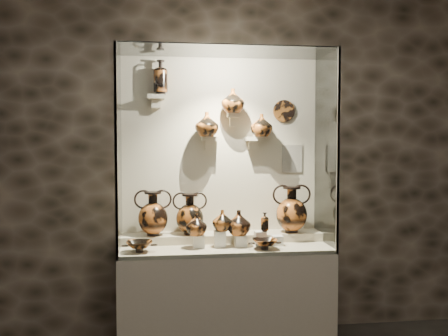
{
  "coord_description": "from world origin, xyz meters",
  "views": [
    {
      "loc": [
        -0.54,
        -1.8,
        1.68
      ],
      "look_at": [
        0.0,
        2.25,
        1.46
      ],
      "focal_mm": 40.0,
      "sensor_mm": 36.0,
      "label": 1
    }
  ],
  "objects_px": {
    "amphora_mid": "(190,214)",
    "lekythos_tall": "(161,75)",
    "jug_c": "(239,223)",
    "ovoid_vase_b": "(233,101)",
    "amphora_right": "(292,209)",
    "lekythos_small": "(265,221)",
    "kylix_left": "(139,245)",
    "kylix_right": "(265,243)",
    "jug_a": "(196,225)",
    "jug_b": "(222,220)",
    "amphora_left": "(153,213)",
    "ovoid_vase_c": "(262,125)",
    "ovoid_vase_a": "(207,124)"
  },
  "relations": [
    {
      "from": "amphora_mid",
      "to": "lekythos_small",
      "type": "distance_m",
      "value": 0.63
    },
    {
      "from": "jug_b",
      "to": "ovoid_vase_a",
      "type": "bearing_deg",
      "value": 91.56
    },
    {
      "from": "jug_c",
      "to": "ovoid_vase_b",
      "type": "height_order",
      "value": "ovoid_vase_b"
    },
    {
      "from": "jug_c",
      "to": "kylix_left",
      "type": "distance_m",
      "value": 0.81
    },
    {
      "from": "jug_a",
      "to": "lekythos_small",
      "type": "height_order",
      "value": "lekythos_small"
    },
    {
      "from": "jug_b",
      "to": "jug_c",
      "type": "relative_size",
      "value": 0.83
    },
    {
      "from": "amphora_right",
      "to": "ovoid_vase_a",
      "type": "distance_m",
      "value": 1.02
    },
    {
      "from": "amphora_mid",
      "to": "lekythos_small",
      "type": "height_order",
      "value": "amphora_mid"
    },
    {
      "from": "amphora_left",
      "to": "lekythos_small",
      "type": "distance_m",
      "value": 0.92
    },
    {
      "from": "amphora_mid",
      "to": "jug_a",
      "type": "height_order",
      "value": "amphora_mid"
    },
    {
      "from": "ovoid_vase_c",
      "to": "ovoid_vase_a",
      "type": "bearing_deg",
      "value": 176.76
    },
    {
      "from": "kylix_left",
      "to": "lekythos_tall",
      "type": "bearing_deg",
      "value": 61.39
    },
    {
      "from": "amphora_right",
      "to": "kylix_right",
      "type": "bearing_deg",
      "value": -128.4
    },
    {
      "from": "amphora_mid",
      "to": "kylix_right",
      "type": "distance_m",
      "value": 0.69
    },
    {
      "from": "jug_a",
      "to": "ovoid_vase_b",
      "type": "relative_size",
      "value": 0.86
    },
    {
      "from": "jug_a",
      "to": "lekythos_tall",
      "type": "bearing_deg",
      "value": 109.25
    },
    {
      "from": "jug_a",
      "to": "jug_b",
      "type": "bearing_deg",
      "value": -19.46
    },
    {
      "from": "amphora_left",
      "to": "amphora_mid",
      "type": "xyz_separation_m",
      "value": [
        0.3,
        0.01,
        -0.01
      ]
    },
    {
      "from": "jug_c",
      "to": "jug_a",
      "type": "bearing_deg",
      "value": 162.4
    },
    {
      "from": "amphora_mid",
      "to": "lekythos_tall",
      "type": "bearing_deg",
      "value": 140.78
    },
    {
      "from": "kylix_left",
      "to": "kylix_right",
      "type": "bearing_deg",
      "value": -5.92
    },
    {
      "from": "ovoid_vase_a",
      "to": "jug_a",
      "type": "bearing_deg",
      "value": -112.1
    },
    {
      "from": "ovoid_vase_b",
      "to": "amphora_left",
      "type": "bearing_deg",
      "value": -156.77
    },
    {
      "from": "kylix_right",
      "to": "lekythos_small",
      "type": "bearing_deg",
      "value": 54.86
    },
    {
      "from": "kylix_left",
      "to": "kylix_right",
      "type": "relative_size",
      "value": 1.03
    },
    {
      "from": "ovoid_vase_c",
      "to": "jug_b",
      "type": "bearing_deg",
      "value": -150.26
    },
    {
      "from": "jug_b",
      "to": "lekythos_small",
      "type": "bearing_deg",
      "value": -24.03
    },
    {
      "from": "lekythos_small",
      "to": "jug_c",
      "type": "bearing_deg",
      "value": -167.0
    },
    {
      "from": "jug_a",
      "to": "lekythos_small",
      "type": "distance_m",
      "value": 0.55
    },
    {
      "from": "amphora_left",
      "to": "lekythos_tall",
      "type": "distance_m",
      "value": 1.15
    },
    {
      "from": "amphora_left",
      "to": "kylix_right",
      "type": "relative_size",
      "value": 1.46
    },
    {
      "from": "amphora_mid",
      "to": "lekythos_tall",
      "type": "distance_m",
      "value": 1.18
    },
    {
      "from": "amphora_left",
      "to": "ovoid_vase_b",
      "type": "height_order",
      "value": "ovoid_vase_b"
    },
    {
      "from": "amphora_left",
      "to": "ovoid_vase_b",
      "type": "distance_m",
      "value": 1.15
    },
    {
      "from": "amphora_mid",
      "to": "kylix_right",
      "type": "height_order",
      "value": "amphora_mid"
    },
    {
      "from": "amphora_right",
      "to": "ovoid_vase_a",
      "type": "xyz_separation_m",
      "value": [
        -0.72,
        0.06,
        0.72
      ]
    },
    {
      "from": "jug_b",
      "to": "ovoid_vase_a",
      "type": "relative_size",
      "value": 0.82
    },
    {
      "from": "amphora_right",
      "to": "ovoid_vase_b",
      "type": "xyz_separation_m",
      "value": [
        -0.5,
        0.06,
        0.92
      ]
    },
    {
      "from": "kylix_right",
      "to": "amphora_left",
      "type": "bearing_deg",
      "value": 135.9
    },
    {
      "from": "lekythos_small",
      "to": "ovoid_vase_c",
      "type": "height_order",
      "value": "ovoid_vase_c"
    },
    {
      "from": "amphora_mid",
      "to": "jug_c",
      "type": "height_order",
      "value": "amphora_mid"
    },
    {
      "from": "amphora_mid",
      "to": "ovoid_vase_a",
      "type": "distance_m",
      "value": 0.76
    },
    {
      "from": "jug_b",
      "to": "ovoid_vase_b",
      "type": "xyz_separation_m",
      "value": [
        0.12,
        0.24,
        0.98
      ]
    },
    {
      "from": "amphora_right",
      "to": "jug_c",
      "type": "xyz_separation_m",
      "value": [
        -0.49,
        -0.18,
        -0.08
      ]
    },
    {
      "from": "lekythos_small",
      "to": "kylix_left",
      "type": "bearing_deg",
      "value": -156.54
    },
    {
      "from": "jug_a",
      "to": "ovoid_vase_c",
      "type": "distance_m",
      "value": 1.02
    },
    {
      "from": "amphora_mid",
      "to": "kylix_left",
      "type": "height_order",
      "value": "amphora_mid"
    },
    {
      "from": "jug_a",
      "to": "kylix_left",
      "type": "xyz_separation_m",
      "value": [
        -0.44,
        -0.09,
        -0.14
      ]
    },
    {
      "from": "amphora_mid",
      "to": "ovoid_vase_c",
      "type": "height_order",
      "value": "ovoid_vase_c"
    },
    {
      "from": "lekythos_small",
      "to": "lekythos_tall",
      "type": "relative_size",
      "value": 0.54
    }
  ]
}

